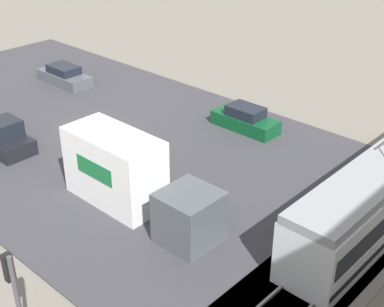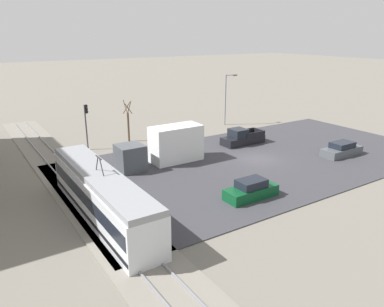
{
  "view_description": "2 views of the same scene",
  "coord_description": "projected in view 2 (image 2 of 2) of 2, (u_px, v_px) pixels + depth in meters",
  "views": [
    {
      "loc": [
        18.26,
        25.53,
        14.79
      ],
      "look_at": [
        0.89,
        9.45,
        2.17
      ],
      "focal_mm": 50.0,
      "sensor_mm": 36.0,
      "label": 1
    },
    {
      "loc": [
        -26.99,
        25.53,
        12.45
      ],
      "look_at": [
        0.7,
        7.62,
        1.81
      ],
      "focal_mm": 35.0,
      "sensor_mm": 36.0,
      "label": 2
    }
  ],
  "objects": [
    {
      "name": "road_surface",
      "position": [
        258.0,
        159.0,
        38.58
      ],
      "size": [
        20.14,
        39.17,
        0.08
      ],
      "color": "#38383D",
      "rests_on": "ground"
    },
    {
      "name": "light_rail_tram",
      "position": [
        102.0,
        196.0,
        26.03
      ],
      "size": [
        14.92,
        2.64,
        4.41
      ],
      "color": "silver",
      "rests_on": "ground"
    },
    {
      "name": "rail_bed",
      "position": [
        88.0,
        199.0,
        29.35
      ],
      "size": [
        62.67,
        4.4,
        0.22
      ],
      "color": "gray",
      "rests_on": "ground"
    },
    {
      "name": "pickup_truck",
      "position": [
        242.0,
        138.0,
        43.63
      ],
      "size": [
        2.03,
        5.22,
        1.88
      ],
      "color": "black",
      "rests_on": "ground"
    },
    {
      "name": "street_tree",
      "position": [
        128.0,
        123.0,
        44.54
      ],
      "size": [
        1.17,
        0.97,
        4.97
      ],
      "color": "brown",
      "rests_on": "ground"
    },
    {
      "name": "sedan_car_1",
      "position": [
        251.0,
        190.0,
        29.35
      ],
      "size": [
        1.74,
        4.4,
        1.52
      ],
      "rotation": [
        0.0,
        0.0,
        3.14
      ],
      "color": "#0C4723",
      "rests_on": "ground"
    },
    {
      "name": "ground_plane",
      "position": [
        258.0,
        160.0,
        38.59
      ],
      "size": [
        320.0,
        320.0,
        0.0
      ],
      "primitive_type": "plane",
      "color": "slate"
    },
    {
      "name": "traffic_light_pole",
      "position": [
        86.0,
        121.0,
        40.99
      ],
      "size": [
        0.28,
        0.47,
        5.06
      ],
      "color": "#47474C",
      "rests_on": "ground"
    },
    {
      "name": "sedan_car_0",
      "position": [
        342.0,
        150.0,
        39.65
      ],
      "size": [
        1.88,
        4.79,
        1.43
      ],
      "rotation": [
        0.0,
        0.0,
        3.14
      ],
      "color": "#4C5156",
      "rests_on": "ground"
    },
    {
      "name": "street_lamp_near_crossing",
      "position": [
        227.0,
        96.0,
        52.2
      ],
      "size": [
        0.36,
        1.95,
        7.05
      ],
      "color": "gray",
      "rests_on": "ground"
    },
    {
      "name": "box_truck",
      "position": [
        166.0,
        147.0,
        36.96
      ],
      "size": [
        2.48,
        8.78,
        3.6
      ],
      "color": "#4C5156",
      "rests_on": "ground"
    }
  ]
}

